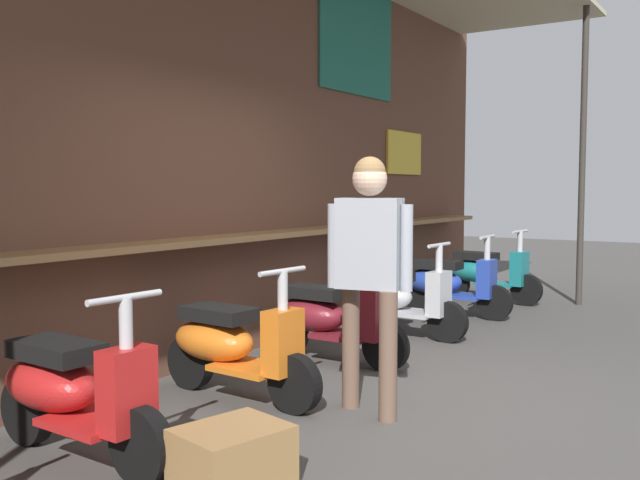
{
  "coord_description": "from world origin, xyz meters",
  "views": [
    {
      "loc": [
        -4.47,
        -2.16,
        1.5
      ],
      "look_at": [
        0.77,
        1.21,
        1.05
      ],
      "focal_mm": 39.96,
      "sensor_mm": 36.0,
      "label": 1
    }
  ],
  "objects_px": {
    "scooter_orange": "(231,345)",
    "scooter_teal": "(484,272)",
    "scooter_red": "(70,391)",
    "scooter_blue": "(447,283)",
    "shopper_browsing": "(369,256)",
    "scooter_maroon": "(327,317)",
    "merchandise_crate": "(232,460)",
    "scooter_silver": "(395,298)"
  },
  "relations": [
    {
      "from": "shopper_browsing",
      "to": "merchandise_crate",
      "type": "bearing_deg",
      "value": -10.89
    },
    {
      "from": "scooter_red",
      "to": "merchandise_crate",
      "type": "distance_m",
      "value": 1.06
    },
    {
      "from": "scooter_blue",
      "to": "merchandise_crate",
      "type": "relative_size",
      "value": 2.7
    },
    {
      "from": "scooter_blue",
      "to": "scooter_teal",
      "type": "relative_size",
      "value": 1.0
    },
    {
      "from": "shopper_browsing",
      "to": "scooter_silver",
      "type": "bearing_deg",
      "value": -169.03
    },
    {
      "from": "scooter_orange",
      "to": "scooter_red",
      "type": "bearing_deg",
      "value": -86.24
    },
    {
      "from": "scooter_maroon",
      "to": "scooter_blue",
      "type": "xyz_separation_m",
      "value": [
        2.65,
        -0.0,
        0.0
      ]
    },
    {
      "from": "scooter_red",
      "to": "scooter_orange",
      "type": "distance_m",
      "value": 1.37
    },
    {
      "from": "scooter_teal",
      "to": "scooter_maroon",
      "type": "bearing_deg",
      "value": -86.09
    },
    {
      "from": "scooter_teal",
      "to": "shopper_browsing",
      "type": "height_order",
      "value": "shopper_browsing"
    },
    {
      "from": "scooter_orange",
      "to": "merchandise_crate",
      "type": "relative_size",
      "value": 2.7
    },
    {
      "from": "scooter_orange",
      "to": "scooter_blue",
      "type": "relative_size",
      "value": 1.0
    },
    {
      "from": "scooter_blue",
      "to": "scooter_teal",
      "type": "bearing_deg",
      "value": 88.3
    },
    {
      "from": "scooter_maroon",
      "to": "merchandise_crate",
      "type": "bearing_deg",
      "value": -66.78
    },
    {
      "from": "scooter_maroon",
      "to": "scooter_silver",
      "type": "bearing_deg",
      "value": 90.94
    },
    {
      "from": "scooter_maroon",
      "to": "scooter_teal",
      "type": "height_order",
      "value": "same"
    },
    {
      "from": "merchandise_crate",
      "to": "scooter_silver",
      "type": "bearing_deg",
      "value": 15.03
    },
    {
      "from": "scooter_orange",
      "to": "shopper_browsing",
      "type": "xyz_separation_m",
      "value": [
        0.22,
        -1.0,
        0.67
      ]
    },
    {
      "from": "scooter_orange",
      "to": "scooter_silver",
      "type": "height_order",
      "value": "same"
    },
    {
      "from": "scooter_blue",
      "to": "scooter_teal",
      "type": "height_order",
      "value": "same"
    },
    {
      "from": "scooter_orange",
      "to": "scooter_teal",
      "type": "bearing_deg",
      "value": 93.76
    },
    {
      "from": "scooter_silver",
      "to": "merchandise_crate",
      "type": "distance_m",
      "value": 3.95
    },
    {
      "from": "scooter_red",
      "to": "shopper_browsing",
      "type": "distance_m",
      "value": 2.0
    },
    {
      "from": "shopper_browsing",
      "to": "merchandise_crate",
      "type": "relative_size",
      "value": 3.29
    },
    {
      "from": "scooter_orange",
      "to": "scooter_maroon",
      "type": "xyz_separation_m",
      "value": [
        1.28,
        0.0,
        0.0
      ]
    },
    {
      "from": "scooter_orange",
      "to": "scooter_blue",
      "type": "distance_m",
      "value": 3.94
    },
    {
      "from": "scooter_red",
      "to": "shopper_browsing",
      "type": "xyz_separation_m",
      "value": [
        1.6,
        -1.0,
        0.67
      ]
    },
    {
      "from": "scooter_maroon",
      "to": "scooter_blue",
      "type": "distance_m",
      "value": 2.65
    },
    {
      "from": "scooter_red",
      "to": "scooter_blue",
      "type": "xyz_separation_m",
      "value": [
        5.31,
        0.0,
        0.0
      ]
    },
    {
      "from": "scooter_red",
      "to": "scooter_teal",
      "type": "xyz_separation_m",
      "value": [
        6.58,
        -0.0,
        0.0
      ]
    },
    {
      "from": "shopper_browsing",
      "to": "scooter_red",
      "type": "bearing_deg",
      "value": -43.88
    },
    {
      "from": "scooter_red",
      "to": "scooter_teal",
      "type": "distance_m",
      "value": 6.58
    },
    {
      "from": "scooter_orange",
      "to": "merchandise_crate",
      "type": "distance_m",
      "value": 1.61
    },
    {
      "from": "scooter_red",
      "to": "scooter_blue",
      "type": "height_order",
      "value": "same"
    },
    {
      "from": "scooter_red",
      "to": "scooter_blue",
      "type": "distance_m",
      "value": 5.31
    },
    {
      "from": "scooter_maroon",
      "to": "shopper_browsing",
      "type": "bearing_deg",
      "value": -45.67
    },
    {
      "from": "scooter_red",
      "to": "scooter_silver",
      "type": "xyz_separation_m",
      "value": [
        3.97,
        0.0,
        0.0
      ]
    },
    {
      "from": "merchandise_crate",
      "to": "scooter_red",
      "type": "bearing_deg",
      "value": 98.66
    },
    {
      "from": "scooter_red",
      "to": "merchandise_crate",
      "type": "bearing_deg",
      "value": 11.28
    },
    {
      "from": "scooter_silver",
      "to": "scooter_red",
      "type": "bearing_deg",
      "value": -88.38
    },
    {
      "from": "scooter_red",
      "to": "scooter_maroon",
      "type": "xyz_separation_m",
      "value": [
        2.66,
        0.0,
        0.0
      ]
    },
    {
      "from": "scooter_maroon",
      "to": "scooter_blue",
      "type": "relative_size",
      "value": 1.0
    }
  ]
}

